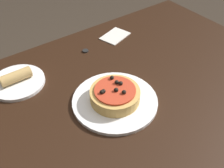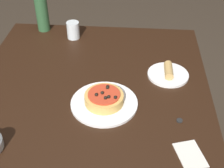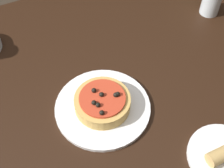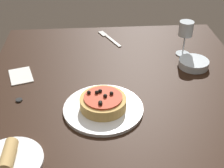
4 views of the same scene
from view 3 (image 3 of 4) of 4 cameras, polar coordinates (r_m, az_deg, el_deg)
dining_table at (r=1.02m, az=-3.96°, el=-3.96°), size 1.39×1.06×0.73m
dinner_plate at (r=0.91m, az=-1.72°, el=-4.31°), size 0.28×0.28×0.01m
pizza at (r=0.89m, az=-1.76°, el=-3.33°), size 0.16×0.16×0.06m
water_cup at (r=1.24m, az=17.71°, el=14.07°), size 0.07×0.07×0.09m
side_plate at (r=0.88m, az=19.85°, el=-12.22°), size 0.19×0.19×0.05m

